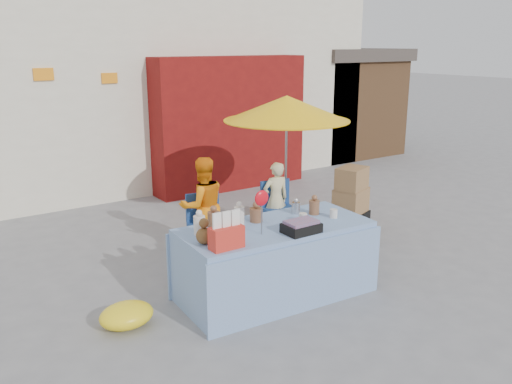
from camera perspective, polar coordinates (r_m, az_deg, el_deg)
ground at (r=6.64m, az=0.51°, el=-9.95°), size 80.00×80.00×0.00m
backdrop at (r=13.04m, az=-17.49°, el=15.89°), size 14.00×8.00×7.80m
market_table at (r=6.26m, az=1.95°, el=-7.17°), size 2.29×1.18×1.35m
chair_left at (r=7.51m, az=-5.03°, el=-4.80°), size 0.54×0.54×0.85m
chair_right at (r=8.16m, az=2.64°, el=-3.09°), size 0.54×0.54×0.85m
vendor_orange at (r=7.48m, az=-5.63°, el=-1.45°), size 0.73×0.61×1.36m
vendor_beige at (r=8.16m, az=2.09°, el=-0.76°), size 0.45×0.33×1.14m
umbrella at (r=8.20m, az=3.25°, el=8.73°), size 1.90×1.90×2.09m
box_stack at (r=7.98m, az=9.91°, el=-1.70°), size 0.63×0.57×1.14m
tarp_bundle at (r=5.89m, az=-13.47°, el=-12.50°), size 0.67×0.59×0.26m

